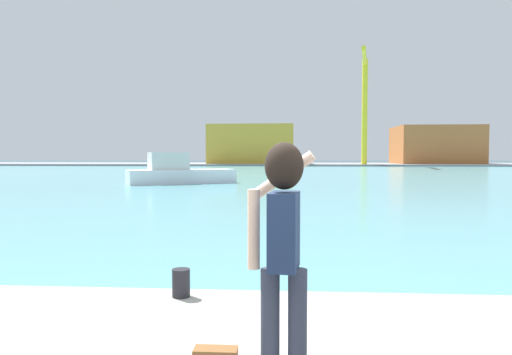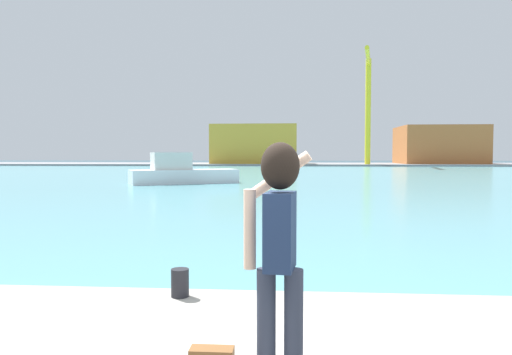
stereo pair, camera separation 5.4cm
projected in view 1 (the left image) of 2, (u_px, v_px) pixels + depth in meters
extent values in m
plane|color=#334751|center=(287.00, 174.00, 53.61)|extent=(220.00, 220.00, 0.00)
cube|color=#599EA8|center=(287.00, 173.00, 55.60)|extent=(140.00, 100.00, 0.02)
cube|color=gray|center=(288.00, 164.00, 95.45)|extent=(140.00, 20.00, 0.36)
cylinder|color=#2D3342|center=(270.00, 324.00, 3.47)|extent=(0.14, 0.14, 0.82)
cylinder|color=#2D3342|center=(297.00, 325.00, 3.46)|extent=(0.14, 0.14, 0.82)
cube|color=#1E2D4C|center=(284.00, 231.00, 3.43)|extent=(0.24, 0.36, 0.56)
sphere|color=#E0B293|center=(284.00, 167.00, 3.41)|extent=(0.22, 0.22, 0.22)
ellipsoid|color=black|center=(284.00, 166.00, 3.39)|extent=(0.28, 0.26, 0.34)
cylinder|color=#E0B293|center=(254.00, 229.00, 3.45)|extent=(0.09, 0.09, 0.58)
cylinder|color=#E0B293|center=(281.00, 177.00, 3.64)|extent=(0.53, 0.15, 0.40)
cube|color=black|center=(284.00, 155.00, 3.75)|extent=(0.02, 0.07, 0.14)
cylinder|color=black|center=(181.00, 283.00, 5.50)|extent=(0.21, 0.21, 0.32)
cube|color=white|center=(182.00, 177.00, 35.07)|extent=(7.99, 5.64, 1.03)
cube|color=silver|center=(168.00, 161.00, 34.63)|extent=(3.22, 2.78, 1.27)
cube|color=gold|center=(251.00, 144.00, 93.11)|extent=(16.47, 8.63, 7.57)
cube|color=#B26633|center=(435.00, 145.00, 93.60)|extent=(15.34, 12.86, 7.30)
cylinder|color=yellow|center=(365.00, 112.00, 86.16)|extent=(1.00, 1.00, 19.03)
cylinder|color=yellow|center=(364.00, 56.00, 79.40)|extent=(2.95, 13.00, 0.70)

